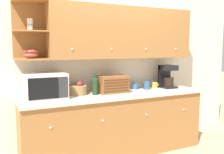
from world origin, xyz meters
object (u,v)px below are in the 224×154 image
Objects in this scene: microwave at (45,86)px; mug at (135,86)px; wine_bottle at (95,85)px; fruit_basket at (77,90)px; bread_box at (113,84)px; wine_glass at (126,80)px; coffee_maker at (167,76)px; storage_canister at (147,85)px; mug_blue_second at (155,85)px.

mug is at bearing 5.58° from microwave.
microwave is at bearing 178.28° from wine_bottle.
microwave reaches higher than fruit_basket.
fruit_basket is 0.68× the size of bread_box.
bread_box is at bearing 5.78° from wine_bottle.
microwave is at bearing -172.70° from wine_glass.
bread_box is at bearing 0.51° from microwave.
storage_canister is at bearing 179.59° from coffee_maker.
bread_box is 0.63m from storage_canister.
wine_bottle reaches higher than storage_canister.
coffee_maker reaches higher than storage_canister.
mug is 0.26× the size of coffee_maker.
fruit_basket is 0.53m from bread_box.
microwave reaches higher than mug.
fruit_basket reaches higher than mug.
mug_blue_second is (0.50, -0.08, -0.10)m from wine_glass.
bread_box is (0.52, -0.09, 0.06)m from fruit_basket.
fruit_basket is 0.99m from mug.
storage_canister is (1.60, 0.05, -0.09)m from microwave.
bread_box is 0.49m from mug.
wine_bottle is 1.38× the size of wine_glass.
mug is at bearing 15.86° from bread_box.
mug_blue_second is 0.28× the size of coffee_maker.
coffee_maker reaches higher than bread_box.
fruit_basket reaches higher than storage_canister.
microwave is at bearing -178.60° from coffee_maker.
microwave is 1.29m from wine_glass.
mug is 0.58m from coffee_maker.
coffee_maker is at bearing -9.48° from mug.
microwave is 0.48m from fruit_basket.
wine_glass is (0.59, 0.18, 0.01)m from wine_bottle.
fruit_basket is 0.76× the size of coffee_maker.
mug_blue_second is at bearing 2.72° from microwave.
microwave reaches higher than wine_glass.
coffee_maker is at bearing 1.40° from microwave.
microwave reaches higher than storage_canister.
bread_box reaches higher than mug_blue_second.
wine_bottle reaches higher than wine_glass.
wine_bottle is at bearing -1.72° from microwave.
mug is at bearing 150.45° from storage_canister.
fruit_basket is 2.74× the size of mug_blue_second.
wine_bottle reaches higher than fruit_basket.
coffee_maker is (1.31, 0.07, 0.06)m from wine_bottle.
fruit_basket is 2.96× the size of mug.
storage_canister is 1.42× the size of mug_blue_second.
storage_canister is at bearing 1.85° from microwave.
microwave is at bearing -179.49° from bread_box.
storage_canister is at bearing -2.17° from fruit_basket.
microwave reaches higher than wine_bottle.
microwave reaches higher than mug_blue_second.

